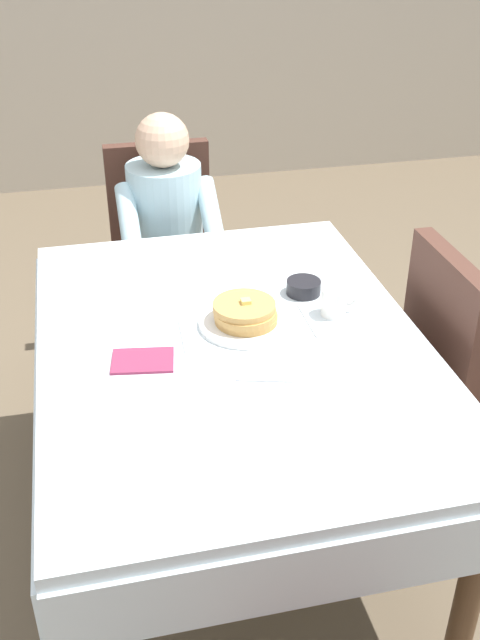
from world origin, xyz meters
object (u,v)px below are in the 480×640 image
plate_breakfast (246,323)px  fork_left_of_plate (184,335)px  dining_table_main (232,365)px  bowl_butter (304,287)px  diner_person (167,225)px  chair_right_side (465,366)px  spoon_near_edge (265,380)px  breakfast_stack (245,312)px  knife_right_of_plate (309,320)px  chair_diner (164,240)px  cup_coffee (334,302)px

plate_breakfast → fork_left_of_plate: plate_breakfast is taller
dining_table_main → bowl_butter: bowl_butter is taller
diner_person → chair_right_side: size_ratio=1.20×
bowl_butter → spoon_near_edge: size_ratio=0.73×
diner_person → breakfast_stack: (0.10, -0.95, 0.12)m
chair_right_side → knife_right_of_plate: chair_right_side is taller
diner_person → plate_breakfast: 0.95m
plate_breakfast → diner_person: bearing=96.4°
plate_breakfast → chair_right_side: bearing=-5.6°
diner_person → breakfast_stack: diner_person is taller
chair_diner → diner_person: bearing=90.0°
cup_coffee → knife_right_of_plate: bearing=-165.1°
diner_person → bowl_butter: 0.87m
diner_person → plate_breakfast: size_ratio=4.00×
chair_right_side → cup_coffee: bearing=-99.5°
chair_diner → diner_person: diner_person is taller
bowl_butter → dining_table_main: bearing=-142.1°
chair_right_side → breakfast_stack: 0.76m
chair_diner → chair_right_side: bearing=125.0°
diner_person → fork_left_of_plate: diner_person is taller
knife_right_of_plate → breakfast_stack: bearing=85.1°
chair_diner → bowl_butter: chair_diner is taller
knife_right_of_plate → cup_coffee: bearing=-75.0°
cup_coffee → chair_right_side: bearing=-9.5°
breakfast_stack → spoon_near_edge: bearing=-92.7°
fork_left_of_plate → chair_diner: bearing=-1.5°
chair_right_side → bowl_butter: (-0.49, 0.22, 0.23)m
dining_table_main → bowl_butter: 0.37m
chair_diner → diner_person: 0.21m
cup_coffee → plate_breakfast: bearing=-179.4°
breakfast_stack → cup_coffee: breakfast_stack is taller
dining_table_main → plate_breakfast: 0.13m
diner_person → spoon_near_edge: bearing=94.2°
dining_table_main → fork_left_of_plate: fork_left_of_plate is taller
chair_diner → knife_right_of_plate: (0.30, -1.12, 0.21)m
bowl_butter → fork_left_of_plate: size_ratio=0.61×
plate_breakfast → bowl_butter: (0.22, 0.15, 0.01)m
chair_diner → breakfast_stack: (0.10, -1.10, 0.26)m
cup_coffee → bowl_butter: cup_coffee is taller
chair_right_side → bowl_butter: 0.58m
fork_left_of_plate → bowl_butter: bearing=-65.1°
diner_person → knife_right_of_plate: bearing=107.1°
chair_right_side → fork_left_of_plate: size_ratio=5.17×
fork_left_of_plate → diner_person: bearing=-2.2°
chair_right_side → cup_coffee: 0.51m
dining_table_main → breakfast_stack: (0.05, 0.07, 0.14)m
breakfast_stack → diner_person: bearing=96.2°
plate_breakfast → breakfast_stack: 0.04m
cup_coffee → knife_right_of_plate: (-0.09, -0.02, -0.04)m
diner_person → spoon_near_edge: 1.24m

